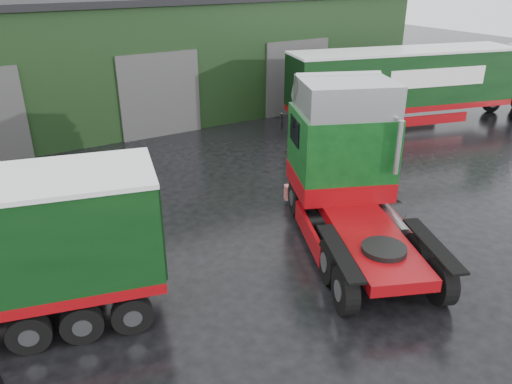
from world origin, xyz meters
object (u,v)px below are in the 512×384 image
at_px(hero_tractor, 363,178).
at_px(tree_back_b, 180,19).
at_px(warehouse, 120,53).
at_px(wash_bucket, 383,189).
at_px(lorry_right, 401,89).

bearing_deg(hero_tractor, tree_back_b, 98.84).
bearing_deg(warehouse, wash_bucket, -75.21).
distance_m(warehouse, hero_tractor, 19.36).
bearing_deg(warehouse, hero_tractor, -87.57).
height_order(warehouse, hero_tractor, warehouse).
bearing_deg(wash_bucket, tree_back_b, 82.34).
relative_size(lorry_right, wash_bucket, 47.48).
bearing_deg(tree_back_b, hero_tractor, -103.76).
bearing_deg(lorry_right, wash_bucket, -34.35).
bearing_deg(warehouse, tree_back_b, 51.34).
height_order(warehouse, lorry_right, warehouse).
relative_size(warehouse, hero_tractor, 4.30).
relative_size(warehouse, lorry_right, 2.15).
distance_m(wash_bucket, tree_back_b, 27.18).
height_order(lorry_right, wash_bucket, lorry_right).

